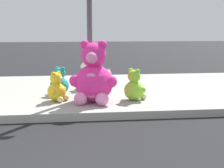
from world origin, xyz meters
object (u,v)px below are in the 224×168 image
(plush_pink_large, at_px, (93,78))
(plush_tan, at_px, (107,82))
(plush_lime, at_px, (135,87))
(plush_yellow, at_px, (57,89))
(sign_pole, at_px, (89,16))
(plush_white, at_px, (88,76))
(plush_teal, at_px, (60,83))

(plush_pink_large, distance_m, plush_tan, 1.21)
(plush_tan, distance_m, plush_lime, 1.12)
(plush_pink_large, height_order, plush_yellow, plush_pink_large)
(plush_pink_large, distance_m, plush_yellow, 0.79)
(sign_pole, relative_size, plush_yellow, 5.28)
(sign_pole, height_order, plush_yellow, sign_pole)
(sign_pole, relative_size, plush_white, 4.40)
(plush_pink_large, bearing_deg, plush_lime, 6.77)
(plush_pink_large, relative_size, plush_yellow, 2.03)
(plush_lime, bearing_deg, sign_pole, 151.23)
(sign_pole, height_order, plush_tan, sign_pole)
(sign_pole, distance_m, plush_yellow, 1.66)
(plush_teal, bearing_deg, plush_white, 44.89)
(plush_pink_large, distance_m, plush_lime, 0.88)
(plush_pink_large, xyz_separation_m, plush_white, (-0.06, 1.49, -0.20))
(plush_pink_large, bearing_deg, sign_pole, 93.80)
(plush_tan, bearing_deg, plush_yellow, -140.06)
(plush_white, bearing_deg, sign_pole, -88.75)
(plush_yellow, bearing_deg, plush_white, 62.65)
(plush_yellow, height_order, plush_white, plush_white)
(sign_pole, xyz_separation_m, plush_yellow, (-0.69, -0.39, -1.46))
(plush_tan, bearing_deg, plush_teal, -165.86)
(plush_tan, bearing_deg, sign_pole, -127.59)
(plush_yellow, xyz_separation_m, plush_white, (0.67, 1.29, 0.05))
(plush_tan, relative_size, plush_white, 0.70)
(plush_pink_large, distance_m, plush_white, 1.51)
(plush_teal, height_order, plush_white, plush_white)
(plush_white, bearing_deg, plush_yellow, -117.35)
(plush_tan, height_order, plush_teal, plush_teal)
(plush_teal, bearing_deg, sign_pole, -21.45)
(plush_tan, xyz_separation_m, plush_lime, (0.47, -1.02, 0.06))
(sign_pole, distance_m, plush_teal, 1.62)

